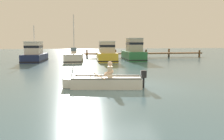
# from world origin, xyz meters

# --- Properties ---
(ground_plane) EXTENTS (120.00, 120.00, 0.00)m
(ground_plane) POSITION_xyz_m (0.00, 0.00, 0.00)
(ground_plane) COLOR slate
(wooden_dock) EXTENTS (15.60, 1.64, 1.10)m
(wooden_dock) POSITION_xyz_m (6.84, 19.09, 0.55)
(wooden_dock) COLOR brown
(wooden_dock) RESTS_ON ground
(rowboat_with_person) EXTENTS (3.72, 2.05, 1.19)m
(rowboat_with_person) POSITION_xyz_m (-1.29, -0.28, 0.25)
(rowboat_with_person) COLOR white
(rowboat_with_person) RESTS_ON ground
(moored_boat_navy) EXTENTS (2.32, 5.02, 3.69)m
(moored_boat_navy) POSITION_xyz_m (-6.29, 14.82, 0.77)
(moored_boat_navy) COLOR #19234C
(moored_boat_navy) RESTS_ON ground
(moored_boat_white) EXTENTS (2.20, 5.26, 4.79)m
(moored_boat_white) POSITION_xyz_m (-2.29, 14.37, 0.43)
(moored_boat_white) COLOR white
(moored_boat_white) RESTS_ON ground
(moored_boat_yellow) EXTENTS (2.35, 4.96, 2.13)m
(moored_boat_yellow) POSITION_xyz_m (1.08, 14.13, 0.78)
(moored_boat_yellow) COLOR gold
(moored_boat_yellow) RESTS_ON ground
(moored_boat_green) EXTENTS (2.21, 5.04, 2.46)m
(moored_boat_green) POSITION_xyz_m (4.19, 14.72, 0.90)
(moored_boat_green) COLOR #287042
(moored_boat_green) RESTS_ON ground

